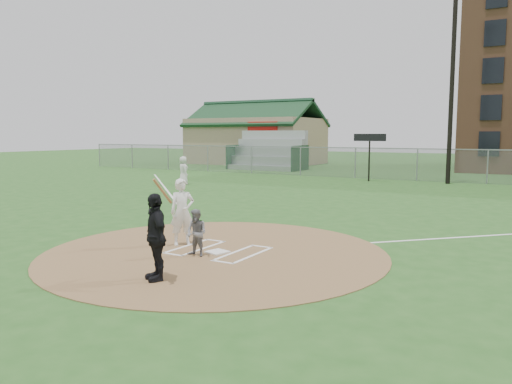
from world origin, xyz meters
The scene contains 14 objects.
ground centered at (0.00, 0.00, 0.00)m, with size 140.00×140.00×0.00m, color #24521C.
dirt_circle centered at (0.00, 0.00, 0.01)m, with size 8.40×8.40×0.02m, color olive.
home_plate centered at (0.09, -0.03, 0.04)m, with size 0.47×0.47×0.03m, color white.
foul_line_third centered at (-9.00, 9.00, 0.01)m, with size 0.10×24.00×0.01m, color white.
catcher centered at (-0.12, -0.58, 0.58)m, with size 0.54×0.42×1.12m, color slate.
umpire centered at (0.34, -2.53, 0.89)m, with size 1.02×0.42×1.73m, color black.
ondeck_player centered at (-11.20, 12.89, 0.81)m, with size 0.79×0.52×1.62m, color silver.
batters_boxes centered at (0.00, 0.15, 0.03)m, with size 2.08×1.88×0.01m.
batter_at_plate centered at (-1.20, 0.23, 0.89)m, with size 0.75×1.08×1.78m.
outfield_fence centered at (0.00, 22.00, 1.02)m, with size 56.08×0.08×2.03m.
bleachers centered at (-13.00, 26.20, 1.59)m, with size 6.08×3.20×3.20m.
clubhouse centered at (-18.00, 32.99, 2.39)m, with size 12.20×8.71×6.23m.
light_pole centered at (2.00, 21.00, 6.61)m, with size 1.20×0.30×12.22m.
scoreboard_sign centered at (-2.50, 20.20, 2.39)m, with size 2.00×0.10×2.93m.
Camera 1 is at (6.90, -9.88, 2.90)m, focal length 35.00 mm.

